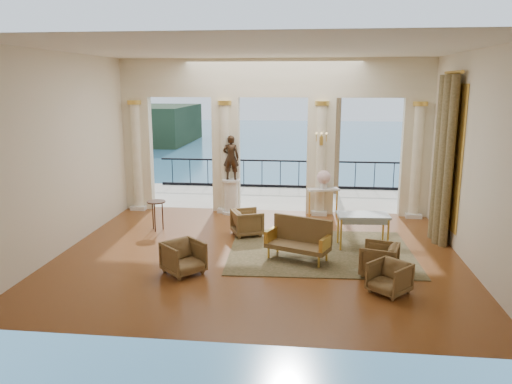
# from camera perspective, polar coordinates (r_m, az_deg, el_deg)

# --- Properties ---
(floor) EXTENTS (9.00, 9.00, 0.00)m
(floor) POSITION_cam_1_polar(r_m,az_deg,el_deg) (11.45, 0.33, -7.09)
(floor) COLOR #4D2A10
(floor) RESTS_ON ground
(room_walls) EXTENTS (9.00, 9.00, 9.00)m
(room_walls) POSITION_cam_1_polar(r_m,az_deg,el_deg) (9.73, -0.36, 6.83)
(room_walls) COLOR #F4E8CD
(room_walls) RESTS_ON ground
(arcade) EXTENTS (9.00, 0.56, 4.50)m
(arcade) POSITION_cam_1_polar(r_m,az_deg,el_deg) (14.65, 1.96, 7.56)
(arcade) COLOR beige
(arcade) RESTS_ON ground
(terrace) EXTENTS (10.00, 3.60, 0.10)m
(terrace) POSITION_cam_1_polar(r_m,az_deg,el_deg) (17.02, 2.43, -0.74)
(terrace) COLOR #B9AE9A
(terrace) RESTS_ON ground
(balustrade) EXTENTS (9.00, 0.06, 1.03)m
(balustrade) POSITION_cam_1_polar(r_m,az_deg,el_deg) (18.49, 2.80, 1.77)
(balustrade) COLOR black
(balustrade) RESTS_ON terrace
(palm_tree) EXTENTS (2.00, 2.00, 4.50)m
(palm_tree) POSITION_cam_1_polar(r_m,az_deg,el_deg) (17.35, 9.53, 13.15)
(palm_tree) COLOR #4C3823
(palm_tree) RESTS_ON terrace
(headland) EXTENTS (22.00, 18.00, 6.00)m
(headland) POSITION_cam_1_polar(r_m,az_deg,el_deg) (86.80, -14.71, 7.55)
(headland) COLOR black
(headland) RESTS_ON sea
(sea) EXTENTS (160.00, 160.00, 0.00)m
(sea) POSITION_cam_1_polar(r_m,az_deg,el_deg) (71.42, 5.51, 4.49)
(sea) COLOR #266288
(sea) RESTS_ON ground
(curtain) EXTENTS (0.33, 1.40, 4.09)m
(curtain) POSITION_cam_1_polar(r_m,az_deg,el_deg) (12.75, 20.66, 3.48)
(curtain) COLOR brown
(curtain) RESTS_ON ground
(window_frame) EXTENTS (0.04, 1.60, 3.40)m
(window_frame) POSITION_cam_1_polar(r_m,az_deg,el_deg) (12.79, 21.50, 3.81)
(window_frame) COLOR gold
(window_frame) RESTS_ON room_walls
(wall_sconce) EXTENTS (0.30, 0.11, 0.33)m
(wall_sconce) POSITION_cam_1_polar(r_m,az_deg,el_deg) (14.33, 7.47, 5.92)
(wall_sconce) COLOR gold
(wall_sconce) RESTS_ON arcade
(rug) EXTENTS (4.30, 3.41, 0.02)m
(rug) POSITION_cam_1_polar(r_m,az_deg,el_deg) (11.68, 7.36, -6.75)
(rug) COLOR #30371B
(rug) RESTS_ON ground
(armchair_a) EXTENTS (0.98, 0.98, 0.74)m
(armchair_a) POSITION_cam_1_polar(r_m,az_deg,el_deg) (10.33, -8.30, -7.26)
(armchair_a) COLOR #3F3417
(armchair_a) RESTS_ON ground
(armchair_b) EXTENTS (0.88, 0.87, 0.66)m
(armchair_b) POSITION_cam_1_polar(r_m,az_deg,el_deg) (9.65, 15.00, -9.29)
(armchair_b) COLOR #3F3417
(armchair_b) RESTS_ON ground
(armchair_c) EXTENTS (0.83, 0.86, 0.73)m
(armchair_c) POSITION_cam_1_polar(r_m,az_deg,el_deg) (10.44, 13.89, -7.33)
(armchair_c) COLOR #3F3417
(armchair_c) RESTS_ON ground
(armchair_d) EXTENTS (0.89, 0.92, 0.73)m
(armchair_d) POSITION_cam_1_polar(r_m,az_deg,el_deg) (12.72, -1.01, -3.37)
(armchair_d) COLOR #3F3417
(armchair_d) RESTS_ON ground
(settee) EXTENTS (1.50, 1.07, 0.92)m
(settee) POSITION_cam_1_polar(r_m,az_deg,el_deg) (11.05, 4.99, -5.39)
(settee) COLOR #3F3417
(settee) RESTS_ON ground
(game_table) EXTENTS (1.23, 0.73, 0.81)m
(game_table) POSITION_cam_1_polar(r_m,az_deg,el_deg) (11.95, 12.15, -2.88)
(game_table) COLOR #97AFC2
(game_table) RESTS_ON ground
(pedestal) EXTENTS (0.56, 0.56, 1.03)m
(pedestal) POSITION_cam_1_polar(r_m,az_deg,el_deg) (14.80, -2.83, -0.59)
(pedestal) COLOR silver
(pedestal) RESTS_ON ground
(statue) EXTENTS (0.48, 0.33, 1.30)m
(statue) POSITION_cam_1_polar(r_m,az_deg,el_deg) (14.58, -2.88, 3.95)
(statue) COLOR #312115
(statue) RESTS_ON pedestal
(console_table) EXTENTS (0.94, 0.56, 0.84)m
(console_table) POSITION_cam_1_polar(r_m,az_deg,el_deg) (14.49, 7.70, -0.16)
(console_table) COLOR silver
(console_table) RESTS_ON ground
(urn) EXTENTS (0.40, 0.40, 0.53)m
(urn) POSITION_cam_1_polar(r_m,az_deg,el_deg) (14.40, 7.75, 1.56)
(urn) COLOR white
(urn) RESTS_ON console_table
(side_table) EXTENTS (0.48, 0.48, 0.79)m
(side_table) POSITION_cam_1_polar(r_m,az_deg,el_deg) (13.33, -11.33, -1.50)
(side_table) COLOR black
(side_table) RESTS_ON ground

